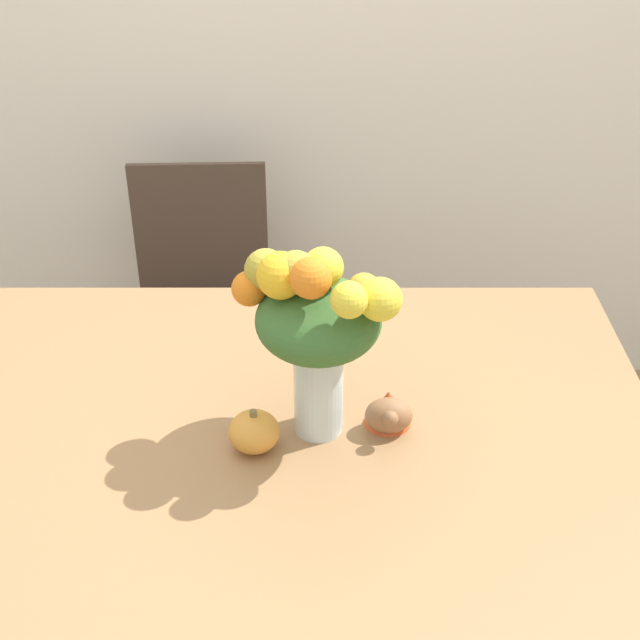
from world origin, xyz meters
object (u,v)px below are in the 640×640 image
at_px(flower_vase, 319,323).
at_px(turkey_figurine, 390,411).
at_px(dining_chair_near_window, 204,313).
at_px(pumpkin, 256,432).

distance_m(flower_vase, turkey_figurine, 0.25).
distance_m(flower_vase, dining_chair_near_window, 1.11).
height_order(flower_vase, pumpkin, flower_vase).
distance_m(pumpkin, turkey_figurine, 0.27).
height_order(turkey_figurine, dining_chair_near_window, dining_chair_near_window).
relative_size(flower_vase, dining_chair_near_window, 0.46).
height_order(flower_vase, turkey_figurine, flower_vase).
relative_size(turkey_figurine, dining_chair_near_window, 0.14).
height_order(flower_vase, dining_chair_near_window, flower_vase).
bearing_deg(flower_vase, pumpkin, -156.13).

